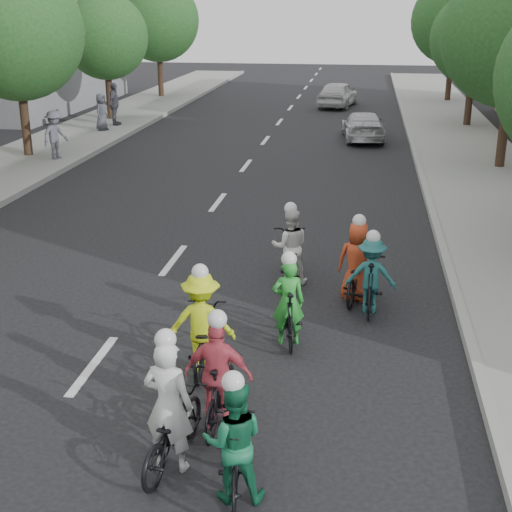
% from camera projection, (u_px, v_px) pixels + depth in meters
% --- Properties ---
extents(ground, '(120.00, 120.00, 0.00)m').
position_uv_depth(ground, '(93.00, 365.00, 11.42)').
color(ground, black).
rests_on(ground, ground).
extents(curb_left, '(0.18, 80.00, 0.18)m').
position_uv_depth(curb_left, '(22.00, 192.00, 21.56)').
color(curb_left, '#999993').
rests_on(curb_left, ground).
extents(sidewalk_right, '(4.00, 80.00, 0.15)m').
position_uv_depth(sidewalk_right, '(503.00, 211.00, 19.57)').
color(sidewalk_right, gray).
rests_on(sidewalk_right, ground).
extents(curb_right, '(0.18, 80.00, 0.18)m').
position_uv_depth(curb_right, '(430.00, 208.00, 19.84)').
color(curb_right, '#999993').
rests_on(curb_right, ground).
extents(tree_l_3, '(4.80, 4.80, 6.93)m').
position_uv_depth(tree_l_3, '(16.00, 32.00, 25.04)').
color(tree_l_3, black).
rests_on(tree_l_3, ground).
extents(tree_l_4, '(4.00, 4.00, 5.97)m').
position_uv_depth(tree_l_4, '(105.00, 37.00, 33.60)').
color(tree_l_4, black).
rests_on(tree_l_4, ground).
extents(tree_l_5, '(4.80, 4.80, 6.93)m').
position_uv_depth(tree_l_5, '(158.00, 20.00, 41.80)').
color(tree_l_5, black).
rests_on(tree_l_5, ground).
extents(tree_r_2, '(4.00, 4.00, 5.97)m').
position_uv_depth(tree_r_2, '(475.00, 39.00, 31.75)').
color(tree_r_2, black).
rests_on(tree_r_2, ground).
extents(tree_r_3, '(4.80, 4.80, 6.93)m').
position_uv_depth(tree_r_3, '(454.00, 21.00, 39.95)').
color(tree_r_3, black).
rests_on(tree_r_3, ground).
extents(cyclist_0, '(0.87, 1.81, 1.89)m').
position_uv_depth(cyclist_0, '(171.00, 421.00, 8.80)').
color(cyclist_0, black).
rests_on(cyclist_0, ground).
extents(cyclist_1, '(0.81, 1.64, 1.66)m').
position_uv_depth(cyclist_1, '(235.00, 449.00, 8.23)').
color(cyclist_1, black).
rests_on(cyclist_1, ground).
extents(cyclist_2, '(1.09, 1.83, 1.77)m').
position_uv_depth(cyclist_2, '(202.00, 330.00, 11.14)').
color(cyclist_2, black).
rests_on(cyclist_2, ground).
extents(cyclist_3, '(0.95, 1.63, 1.75)m').
position_uv_depth(cyclist_3, '(219.00, 384.00, 9.61)').
color(cyclist_3, black).
rests_on(cyclist_3, ground).
extents(cyclist_4, '(0.91, 1.83, 1.74)m').
position_uv_depth(cyclist_4, '(357.00, 270.00, 13.81)').
color(cyclist_4, black).
rests_on(cyclist_4, ground).
extents(cyclist_5, '(0.74, 1.68, 1.65)m').
position_uv_depth(cyclist_5, '(289.00, 310.00, 12.06)').
color(cyclist_5, black).
rests_on(cyclist_5, ground).
extents(cyclist_6, '(0.95, 1.99, 1.72)m').
position_uv_depth(cyclist_6, '(290.00, 253.00, 14.67)').
color(cyclist_6, black).
rests_on(cyclist_6, ground).
extents(cyclist_7, '(0.96, 1.72, 1.61)m').
position_uv_depth(cyclist_7, '(371.00, 280.00, 13.25)').
color(cyclist_7, black).
rests_on(cyclist_7, ground).
extents(follow_car_lead, '(2.02, 4.16, 1.17)m').
position_uv_depth(follow_car_lead, '(363.00, 126.00, 29.99)').
color(follow_car_lead, '#B9B8BD').
rests_on(follow_car_lead, ground).
extents(follow_car_trail, '(2.35, 4.36, 1.41)m').
position_uv_depth(follow_car_trail, '(338.00, 94.00, 39.52)').
color(follow_car_trail, silver).
rests_on(follow_car_trail, ground).
extents(spectator_0, '(1.00, 1.28, 1.74)m').
position_uv_depth(spectator_0, '(55.00, 135.00, 25.53)').
color(spectator_0, '#555763').
rests_on(spectator_0, sidewalk_left).
extents(spectator_1, '(0.52, 1.14, 1.91)m').
position_uv_depth(spectator_1, '(114.00, 104.00, 32.62)').
color(spectator_1, '#4D4B58').
rests_on(spectator_1, sidewalk_left).
extents(spectator_2, '(0.60, 0.84, 1.61)m').
position_uv_depth(spectator_2, '(101.00, 112.00, 31.32)').
color(spectator_2, '#444650').
rests_on(spectator_2, sidewalk_left).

